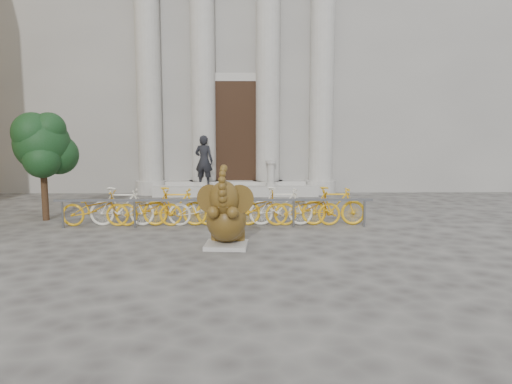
{
  "coord_description": "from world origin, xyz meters",
  "views": [
    {
      "loc": [
        0.4,
        -8.98,
        2.54
      ],
      "look_at": [
        0.61,
        1.91,
        1.1
      ],
      "focal_mm": 35.0,
      "sensor_mm": 36.0,
      "label": 1
    }
  ],
  "objects_px": {
    "tree": "(43,146)",
    "pedestrian": "(204,161)",
    "bike_rack": "(214,206)",
    "elephant_statue": "(226,218)"
  },
  "relations": [
    {
      "from": "tree",
      "to": "pedestrian",
      "type": "bearing_deg",
      "value": 50.99
    },
    {
      "from": "bike_rack",
      "to": "elephant_statue",
      "type": "bearing_deg",
      "value": -80.51
    },
    {
      "from": "elephant_statue",
      "to": "bike_rack",
      "type": "xyz_separation_m",
      "value": [
        -0.4,
        2.36,
        -0.14
      ]
    },
    {
      "from": "pedestrian",
      "to": "bike_rack",
      "type": "bearing_deg",
      "value": 113.37
    },
    {
      "from": "bike_rack",
      "to": "pedestrian",
      "type": "xyz_separation_m",
      "value": [
        -0.73,
        5.61,
        0.79
      ]
    },
    {
      "from": "tree",
      "to": "pedestrian",
      "type": "distance_m",
      "value": 6.21
    },
    {
      "from": "elephant_statue",
      "to": "pedestrian",
      "type": "distance_m",
      "value": 8.08
    },
    {
      "from": "elephant_statue",
      "to": "pedestrian",
      "type": "bearing_deg",
      "value": 102.48
    },
    {
      "from": "tree",
      "to": "pedestrian",
      "type": "height_order",
      "value": "tree"
    },
    {
      "from": "bike_rack",
      "to": "tree",
      "type": "relative_size",
      "value": 2.75
    }
  ]
}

